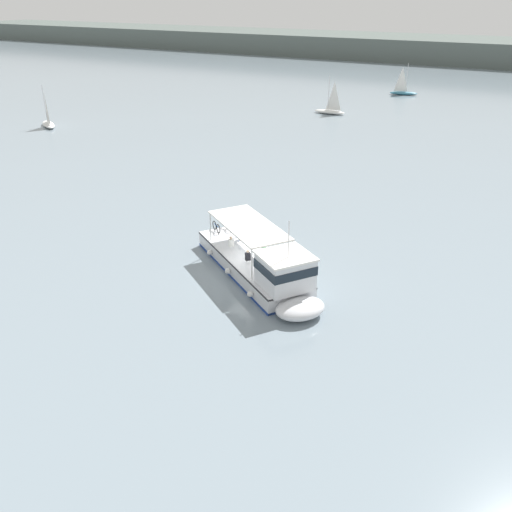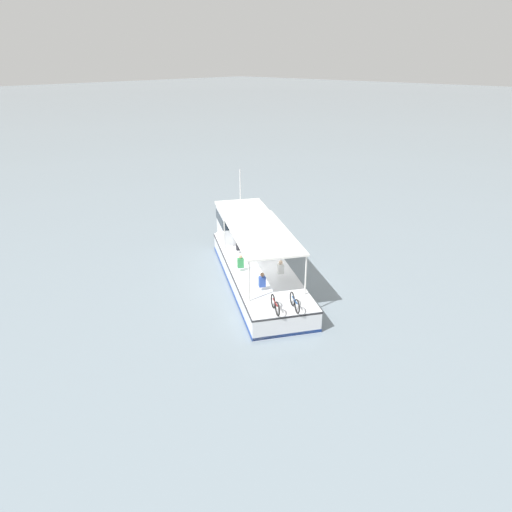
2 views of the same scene
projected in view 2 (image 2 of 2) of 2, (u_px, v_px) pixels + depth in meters
The scene contains 2 objects.
ground_plane at pixel (260, 280), 25.67m from camera, with size 400.00×400.00×0.00m, color gray.
ferry_main at pixel (252, 255), 26.26m from camera, with size 12.31×9.59×5.32m.
Camera 2 is at (-15.51, 16.96, 11.50)m, focal length 32.13 mm.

